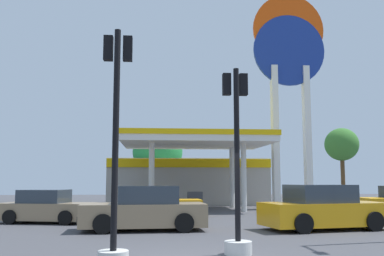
# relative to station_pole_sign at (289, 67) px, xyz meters

# --- Properties ---
(gas_station) EXTENTS (11.68, 13.32, 4.62)m
(gas_station) POSITION_rel_station_pole_sign_xyz_m (-6.30, 5.46, -7.17)
(gas_station) COLOR #ADA89E
(gas_station) RESTS_ON ground
(station_pole_sign) EXTENTS (4.76, 0.56, 14.17)m
(station_pole_sign) POSITION_rel_station_pole_sign_xyz_m (0.00, 0.00, 0.00)
(station_pole_sign) COLOR white
(station_pole_sign) RESTS_ON ground
(car_1) EXTENTS (4.89, 2.73, 1.65)m
(car_1) POSITION_rel_station_pole_sign_xyz_m (-2.55, -11.34, -8.47)
(car_1) COLOR black
(car_1) RESTS_ON ground
(car_2) EXTENTS (4.21, 2.51, 1.41)m
(car_2) POSITION_rel_station_pole_sign_xyz_m (-13.43, -7.83, -8.58)
(car_2) COLOR black
(car_2) RESTS_ON ground
(car_4) EXTENTS (3.98, 1.91, 1.40)m
(car_4) POSITION_rel_station_pole_sign_xyz_m (-8.44, -5.12, -8.59)
(car_4) COLOR black
(car_4) RESTS_ON ground
(car_6) EXTENTS (4.60, 2.25, 1.61)m
(car_6) POSITION_rel_station_pole_sign_xyz_m (-9.20, -10.98, -8.49)
(car_6) COLOR black
(car_6) RESTS_ON ground
(traffic_signal_1) EXTENTS (0.66, 0.69, 5.21)m
(traffic_signal_1) POSITION_rel_station_pole_sign_xyz_m (-9.71, -17.56, -7.22)
(traffic_signal_1) COLOR silver
(traffic_signal_1) RESTS_ON ground
(traffic_signal_2) EXTENTS (0.68, 0.70, 4.70)m
(traffic_signal_2) POSITION_rel_station_pole_sign_xyz_m (-6.76, -16.32, -7.47)
(traffic_signal_2) COLOR silver
(traffic_signal_2) RESTS_ON ground
(tree_1) EXTENTS (4.10, 4.10, 5.86)m
(tree_1) POSITION_rel_station_pole_sign_xyz_m (-8.54, 8.57, -5.13)
(tree_1) COLOR brown
(tree_1) RESTS_ON ground
(tree_2) EXTENTS (2.89, 2.89, 6.29)m
(tree_2) POSITION_rel_station_pole_sign_xyz_m (7.34, 8.87, -4.40)
(tree_2) COLOR brown
(tree_2) RESTS_ON ground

